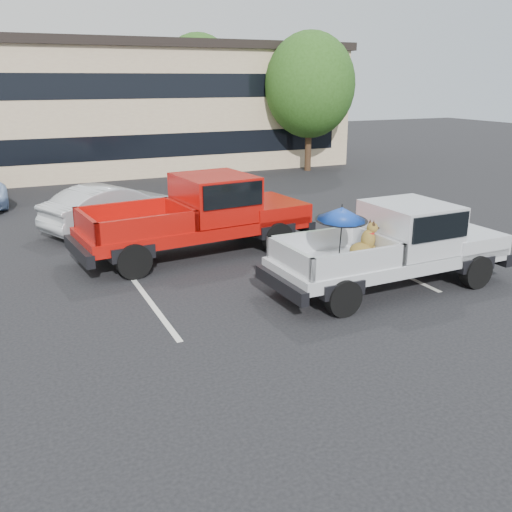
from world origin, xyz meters
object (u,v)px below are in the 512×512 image
object	(u,v)px
tree_back	(199,80)
silver_pickup	(401,241)
silver_sedan	(112,207)
tree_right	(310,85)
red_pickup	(209,211)

from	to	relation	value
tree_back	silver_pickup	bearing A→B (deg)	-98.54
silver_pickup	silver_sedan	bearing A→B (deg)	120.74
tree_right	tree_back	xyz separation A→B (m)	(-3.00, 8.00, 0.20)
silver_pickup	red_pickup	xyz separation A→B (m)	(-3.02, 4.25, 0.09)
silver_pickup	silver_sedan	xyz separation A→B (m)	(-4.93, 7.76, -0.34)
tree_right	tree_back	bearing A→B (deg)	110.56
tree_right	silver_pickup	bearing A→B (deg)	-112.67
tree_right	tree_back	world-z (taller)	tree_back
tree_back	red_pickup	size ratio (longest dim) A/B	1.09
tree_right	red_pickup	world-z (taller)	tree_right
tree_back	red_pickup	bearing A→B (deg)	-108.68
tree_back	red_pickup	world-z (taller)	tree_back
silver_pickup	tree_back	bearing A→B (deg)	79.74
tree_back	silver_sedan	world-z (taller)	tree_back
tree_right	red_pickup	xyz separation A→B (m)	(-9.58, -11.46, -3.07)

